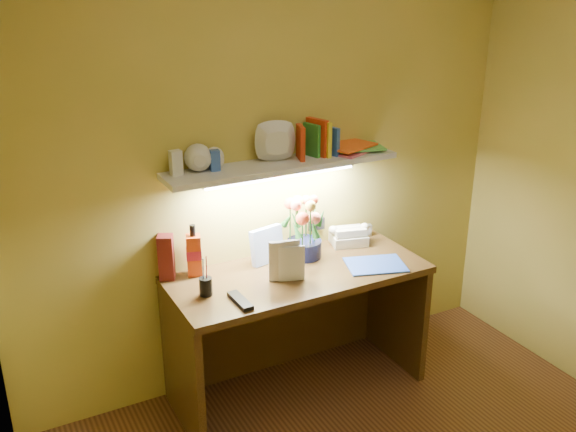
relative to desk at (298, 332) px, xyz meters
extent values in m
cube|color=#3A2610|center=(0.00, 0.00, 0.00)|extent=(1.40, 0.60, 0.75)
cube|color=#B3B4B7|center=(0.60, 0.25, 0.41)|extent=(0.08, 0.05, 0.07)
cube|color=maroon|center=(-0.65, 0.25, 0.50)|extent=(0.10, 0.10, 0.24)
cylinder|color=black|center=(-0.53, -0.02, 0.45)|extent=(0.07, 0.07, 0.16)
cube|color=black|center=(-0.42, -0.17, 0.39)|extent=(0.06, 0.20, 0.02)
cube|color=blue|center=(0.41, -0.13, 0.38)|extent=(0.37, 0.32, 0.01)
imported|color=beige|center=(-0.19, -0.03, 0.49)|extent=(0.17, 0.07, 0.22)
imported|color=silver|center=(-0.15, -0.05, 0.47)|extent=(0.14, 0.06, 0.19)
cube|color=silver|center=(0.00, 0.18, 0.93)|extent=(1.30, 0.25, 0.03)
imported|color=silver|center=(-0.46, 0.17, 0.99)|extent=(0.16, 0.16, 0.11)
imported|color=silver|center=(-0.36, 0.18, 0.99)|extent=(0.12, 0.12, 0.10)
imported|color=silver|center=(-0.04, 0.17, 0.97)|extent=(0.26, 0.26, 0.05)
cube|color=silver|center=(-0.57, 0.22, 1.00)|extent=(0.06, 0.05, 0.12)
cube|color=blue|center=(-0.37, 0.20, 0.99)|extent=(0.05, 0.04, 0.11)
cube|color=red|center=(0.11, 0.19, 1.03)|extent=(0.06, 0.13, 0.18)
cube|color=yellow|center=(0.26, 0.18, 1.04)|extent=(0.02, 0.12, 0.19)
cube|color=#2851B4|center=(0.30, 0.18, 1.02)|extent=(0.05, 0.12, 0.16)
cube|color=#2C8A2D|center=(0.19, 0.21, 1.03)|extent=(0.05, 0.12, 0.18)
cube|color=red|center=(0.23, 0.21, 1.04)|extent=(0.07, 0.15, 0.20)
cube|color=#D25A7B|center=(0.44, 0.21, 0.95)|extent=(0.35, 0.31, 0.01)
cube|color=#5AC65D|center=(0.49, 0.19, 0.96)|extent=(0.31, 0.25, 0.01)
cube|color=#F85B1C|center=(0.43, 0.20, 0.97)|extent=(0.33, 0.28, 0.01)
camera|label=1|loc=(-1.51, -2.72, 1.89)|focal=40.00mm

